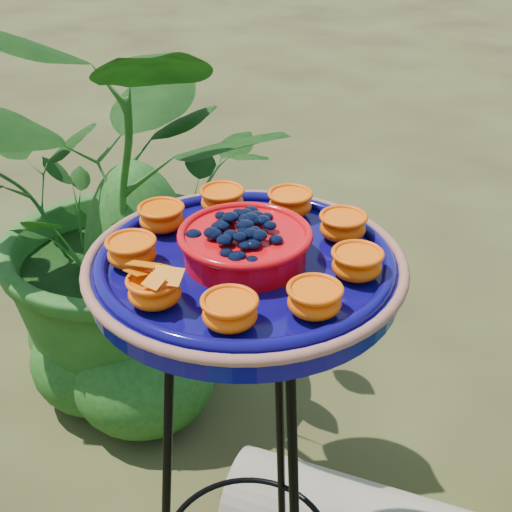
# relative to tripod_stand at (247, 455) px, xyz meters

# --- Properties ---
(tripod_stand) EXTENTS (0.35, 0.35, 0.79)m
(tripod_stand) POSITION_rel_tripod_stand_xyz_m (0.00, 0.00, 0.00)
(tripod_stand) COLOR black
(tripod_stand) RESTS_ON ground
(feeder_dish) EXTENTS (0.49, 0.49, 0.09)m
(feeder_dish) POSITION_rel_tripod_stand_xyz_m (-0.00, -0.00, 0.35)
(feeder_dish) COLOR #0A0650
(feeder_dish) RESTS_ON tripod_stand
(shrub_back_left) EXTENTS (1.10, 1.02, 1.03)m
(shrub_back_left) POSITION_rel_tripod_stand_xyz_m (-0.71, 0.40, 0.03)
(shrub_back_left) COLOR #154412
(shrub_back_left) RESTS_ON ground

